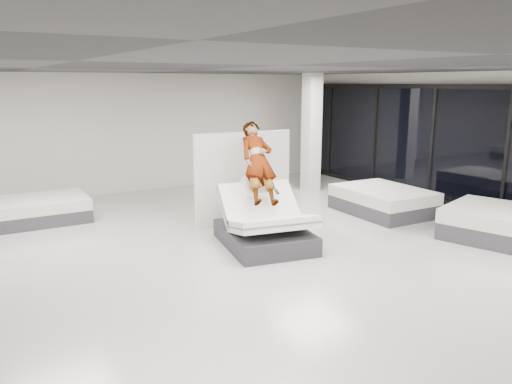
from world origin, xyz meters
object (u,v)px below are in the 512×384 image
Objects in this scene: flat_bed_left_far at (41,210)px; flat_bed_right_near at (510,226)px; hero_bed at (265,227)px; column at (311,133)px; flat_bed_right_far at (383,201)px; remote at (277,192)px; person at (259,177)px; divider_panel at (243,179)px.

flat_bed_right_near is at bearing -39.51° from flat_bed_left_far.
hero_bed is 5.19m from column.
column is at bearing 88.83° from flat_bed_right_far.
remote is at bearing -18.02° from hero_bed.
column reaches higher than person.
hero_bed reaches higher than flat_bed_right_far.
hero_bed is 1.20× the size of person.
remote is 1.60m from divider_panel.
person is 12.71× the size of remote.
flat_bed_right_far is 1.12× the size of flat_bed_left_far.
divider_panel is at bearing 74.66° from hero_bed.
flat_bed_left_far is at bearing 141.99° from remote.
flat_bed_right_far is at bearing 15.95° from person.
person is at bearing -47.38° from flat_bed_left_far.
remote is 0.07× the size of divider_panel.
remote is at bearing -168.47° from flat_bed_right_far.
remote reaches higher than flat_bed_left_far.
person reaches higher than flat_bed_left_far.
remote is 4.97m from column.
person reaches higher than divider_panel.
hero_bed is 0.99× the size of flat_bed_right_far.
remote is at bearing 151.88° from flat_bed_right_near.
flat_bed_right_far is 0.67× the size of column.
flat_bed_right_far is (3.60, 0.62, -0.08)m from hero_bed.
column is at bearing 56.67° from remote.
remote is at bearing -134.34° from column.
remote reaches higher than flat_bed_right_near.
person is 0.56× the size of column.
hero_bed is 0.82× the size of flat_bed_right_near.
flat_bed_left_far is at bearing 151.33° from divider_panel.
person is at bearing 79.00° from hero_bed.
person is at bearing -138.85° from column.
flat_bed_right_far is (3.19, -0.90, -0.69)m from divider_panel.
column is at bearing -3.84° from flat_bed_left_far.
remote is 5.35m from flat_bed_left_far.
hero_bed is at bearing -136.60° from column.
flat_bed_left_far is at bearing 176.16° from column.
hero_bed is 5.10m from flat_bed_left_far.
flat_bed_right_near is (4.12, -2.16, -0.06)m from hero_bed.
divider_panel is (0.21, 1.59, -0.04)m from remote.
flat_bed_left_far is (-3.32, 3.61, -0.98)m from person.
divider_panel is at bearing 135.20° from flat_bed_right_near.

